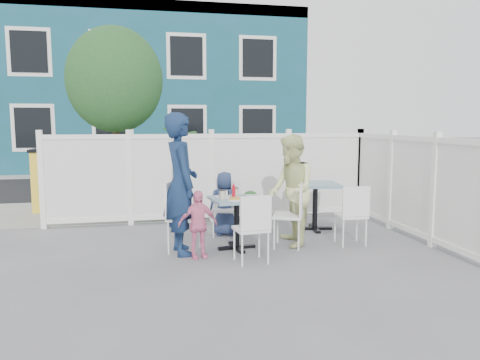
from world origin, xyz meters
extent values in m
plane|color=slate|center=(0.00, 0.00, 0.00)|extent=(80.00, 80.00, 0.00)
cube|color=gray|center=(0.00, 3.80, 0.01)|extent=(24.00, 2.60, 0.01)
cube|color=black|center=(0.00, 7.50, 0.00)|extent=(24.00, 5.00, 0.01)
cube|color=gray|center=(0.00, 10.60, 0.01)|extent=(24.00, 1.60, 0.01)
cube|color=#154E54|center=(-0.50, 14.00, 3.00)|extent=(11.00, 6.00, 6.00)
cube|color=white|center=(-0.50, 11.04, 5.80)|extent=(11.00, 0.08, 0.40)
cube|color=black|center=(-3.00, 11.02, 1.60)|extent=(1.20, 0.04, 1.40)
cube|color=black|center=(1.00, 11.02, 1.60)|extent=(1.20, 0.04, 1.40)
cube|color=black|center=(-3.00, 11.02, 4.10)|extent=(1.20, 0.04, 1.40)
cube|color=black|center=(1.00, 11.02, 4.10)|extent=(1.20, 0.04, 1.40)
cube|color=white|center=(0.10, 2.40, 0.82)|extent=(5.80, 0.04, 1.40)
cube|color=white|center=(0.10, 2.40, 1.56)|extent=(5.86, 0.08, 0.08)
cube|color=white|center=(0.10, 2.40, 0.06)|extent=(5.86, 0.08, 0.12)
cube|color=white|center=(3.00, 0.60, 0.82)|extent=(0.04, 3.60, 1.40)
cube|color=white|center=(3.00, 0.60, 1.56)|extent=(0.08, 3.66, 0.08)
cube|color=white|center=(3.00, 0.60, 0.06)|extent=(0.08, 3.66, 0.12)
cylinder|color=#382316|center=(-1.60, 3.30, 1.20)|extent=(0.12, 0.12, 2.40)
ellipsoid|color=#15391F|center=(-1.60, 3.30, 2.60)|extent=(1.80, 1.62, 1.98)
cube|color=gold|center=(-2.94, 4.00, 0.61)|extent=(0.69, 0.51, 1.21)
imported|color=#15391F|center=(-0.33, 3.10, 0.87)|extent=(1.36, 1.36, 1.74)
imported|color=#15391F|center=(1.27, 3.00, 0.73)|extent=(1.49, 1.34, 1.46)
cube|color=#46667D|center=(0.17, 0.48, 0.72)|extent=(0.78, 0.78, 0.04)
cylinder|color=black|center=(0.17, 0.48, 0.36)|extent=(0.08, 0.08, 0.68)
cube|color=black|center=(0.17, 0.48, 0.02)|extent=(0.56, 0.14, 0.04)
cube|color=black|center=(0.17, 0.48, 0.02)|extent=(0.14, 0.56, 0.04)
cube|color=#46667D|center=(1.71, 1.38, 0.77)|extent=(0.85, 0.85, 0.04)
cylinder|color=black|center=(1.71, 1.38, 0.39)|extent=(0.09, 0.09, 0.73)
cube|color=black|center=(1.71, 1.38, 0.02)|extent=(0.60, 0.17, 0.04)
cube|color=black|center=(1.71, 1.38, 0.02)|extent=(0.17, 0.60, 0.04)
cube|color=white|center=(-0.57, 0.51, 0.48)|extent=(0.55, 0.56, 0.04)
cube|color=white|center=(-0.76, 0.57, 0.75)|extent=(0.17, 0.43, 0.48)
cylinder|color=white|center=(-0.34, 0.63, 0.24)|extent=(0.03, 0.03, 0.48)
cylinder|color=white|center=(-0.46, 0.27, 0.24)|extent=(0.03, 0.03, 0.48)
cylinder|color=white|center=(-0.68, 0.75, 0.24)|extent=(0.03, 0.03, 0.48)
cylinder|color=white|center=(-0.80, 0.39, 0.24)|extent=(0.03, 0.03, 0.48)
cube|color=white|center=(0.93, 0.43, 0.46)|extent=(0.55, 0.56, 0.04)
cube|color=white|center=(1.10, 0.35, 0.72)|extent=(0.20, 0.40, 0.46)
cylinder|color=white|center=(0.69, 0.33, 0.23)|extent=(0.02, 0.02, 0.46)
cylinder|color=white|center=(0.84, 0.67, 0.23)|extent=(0.02, 0.02, 0.46)
cylinder|color=white|center=(1.01, 0.19, 0.23)|extent=(0.02, 0.02, 0.46)
cylinder|color=white|center=(1.16, 0.53, 0.23)|extent=(0.02, 0.02, 0.46)
cube|color=white|center=(0.16, 1.24, 0.43)|extent=(0.52, 0.51, 0.04)
cube|color=white|center=(0.22, 1.41, 0.67)|extent=(0.38, 0.18, 0.43)
cylinder|color=white|center=(0.26, 1.03, 0.22)|extent=(0.02, 0.02, 0.43)
cylinder|color=white|center=(-0.06, 1.16, 0.22)|extent=(0.02, 0.02, 0.43)
cylinder|color=white|center=(0.38, 1.33, 0.22)|extent=(0.02, 0.02, 0.43)
cylinder|color=white|center=(0.06, 1.46, 0.22)|extent=(0.02, 0.02, 0.43)
cube|color=white|center=(0.23, -0.18, 0.44)|extent=(0.45, 0.43, 0.04)
cube|color=white|center=(0.25, -0.37, 0.68)|extent=(0.41, 0.07, 0.44)
cylinder|color=white|center=(0.04, -0.04, 0.22)|extent=(0.02, 0.02, 0.44)
cylinder|color=white|center=(0.39, 0.00, 0.22)|extent=(0.02, 0.02, 0.44)
cylinder|color=white|center=(0.07, -0.37, 0.22)|extent=(0.02, 0.02, 0.44)
cylinder|color=white|center=(0.42, -0.33, 0.22)|extent=(0.02, 0.02, 0.44)
cube|color=white|center=(1.88, 0.36, 0.44)|extent=(0.42, 0.41, 0.04)
cube|color=white|center=(1.87, 0.18, 0.68)|extent=(0.41, 0.05, 0.44)
cylinder|color=white|center=(1.71, 0.54, 0.22)|extent=(0.02, 0.02, 0.44)
cylinder|color=white|center=(2.06, 0.52, 0.22)|extent=(0.02, 0.02, 0.44)
cylinder|color=white|center=(1.69, 0.21, 0.22)|extent=(0.02, 0.02, 0.44)
cylinder|color=white|center=(2.04, 0.19, 0.22)|extent=(0.02, 0.02, 0.44)
imported|color=#132649|center=(-0.62, 0.43, 0.97)|extent=(0.56, 0.77, 1.95)
imported|color=#CAD84E|center=(0.99, 0.51, 0.82)|extent=(0.67, 0.84, 1.64)
imported|color=navy|center=(0.15, 1.32, 0.52)|extent=(0.53, 0.37, 1.03)
imported|color=pink|center=(-0.42, 0.15, 0.46)|extent=(0.57, 0.31, 0.92)
cylinder|color=white|center=(0.13, 0.31, 0.75)|extent=(0.24, 0.24, 0.01)
cylinder|color=white|center=(0.00, 0.59, 0.75)|extent=(0.22, 0.22, 0.02)
imported|color=white|center=(0.38, 0.51, 0.77)|extent=(0.24, 0.24, 0.06)
cylinder|color=beige|center=(-0.04, 0.43, 0.80)|extent=(0.08, 0.08, 0.12)
cylinder|color=beige|center=(0.21, 0.69, 0.80)|extent=(0.07, 0.07, 0.11)
cylinder|color=red|center=(0.14, 0.55, 0.82)|extent=(0.05, 0.05, 0.16)
cylinder|color=white|center=(0.07, 0.71, 0.78)|extent=(0.03, 0.03, 0.07)
cylinder|color=black|center=(0.10, 0.76, 0.78)|extent=(0.03, 0.03, 0.07)
camera|label=1|loc=(-1.13, -5.95, 1.83)|focal=35.00mm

